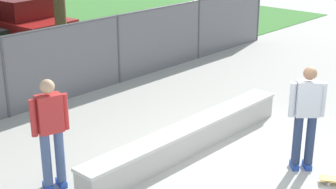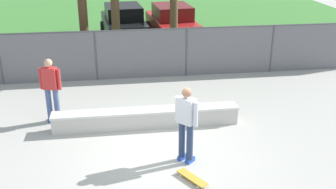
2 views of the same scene
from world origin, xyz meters
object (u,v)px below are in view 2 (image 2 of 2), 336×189
skateboard (192,178)px  car_black (124,22)px  concrete_ledge (146,118)px  bystander (51,88)px  car_red (172,22)px  skateboarder (186,122)px

skateboard → car_black: (-0.96, 12.12, 0.77)m
concrete_ledge → bystander: 2.70m
car_black → bystander: (-2.28, -8.77, 0.17)m
skateboard → car_red: (1.33, 11.86, 0.77)m
skateboard → car_black: size_ratio=0.18×
concrete_ledge → car_black: (-0.23, 9.44, 0.58)m
skateboard → car_black: 12.18m
skateboard → concrete_ledge: bearing=105.3°
skateboarder → skateboard: size_ratio=2.31×
skateboard → bystander: size_ratio=0.43×
car_black → car_red: bearing=-6.5°
concrete_ledge → skateboard: size_ratio=6.35×
skateboard → bystander: 4.75m
skateboard → car_red: 11.96m
skateboarder → skateboard: bearing=-90.0°
skateboarder → car_black: bearing=94.9°
concrete_ledge → car_red: size_ratio=1.15×
car_red → skateboarder: bearing=-96.9°
concrete_ledge → bystander: (-2.51, 0.67, 0.75)m
skateboarder → bystander: same height
car_black → skateboard: bearing=-85.5°
skateboard → bystander: bystander is taller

